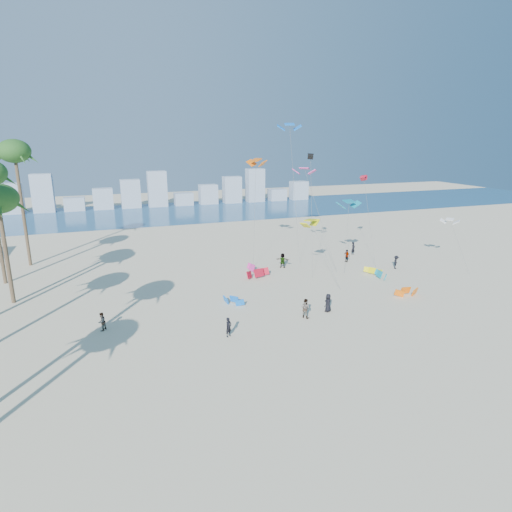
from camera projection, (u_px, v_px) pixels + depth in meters
name	position (u px, v px, depth m)	size (l,w,h in m)	color
ground	(294.00, 386.00, 28.38)	(220.00, 220.00, 0.00)	beige
ocean	(158.00, 213.00, 93.80)	(220.00, 220.00, 0.00)	navy
kitesurfer_near	(229.00, 327.00, 35.22)	(0.61, 0.40, 1.67)	black
kitesurfer_mid	(305.00, 308.00, 38.96)	(0.88, 0.69, 1.81)	gray
kitesurfers_far	(311.00, 270.00, 50.45)	(36.02, 17.94, 1.88)	black
grounded_kites	(308.00, 278.00, 48.76)	(20.53, 15.04, 1.02)	blue
flying_kites	(316.00, 175.00, 52.91)	(24.63, 17.14, 18.27)	yellow
distant_skyline	(146.00, 194.00, 101.69)	(85.00, 3.00, 8.40)	#9EADBF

